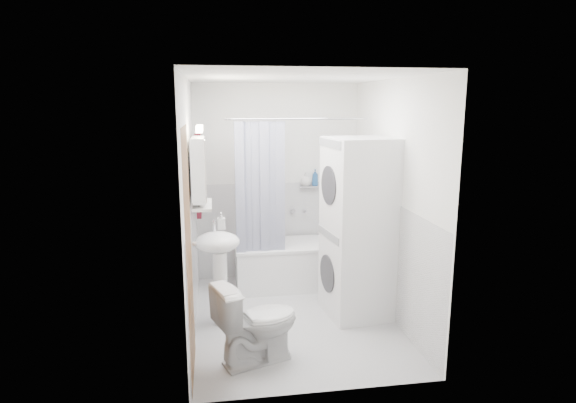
{
  "coord_description": "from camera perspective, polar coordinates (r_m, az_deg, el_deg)",
  "views": [
    {
      "loc": [
        -0.77,
        -4.53,
        2.16
      ],
      "look_at": [
        -0.04,
        0.15,
        1.2
      ],
      "focal_mm": 30.0,
      "sensor_mm": 36.0,
      "label": 1
    }
  ],
  "objects": [
    {
      "name": "floor",
      "position": [
        5.07,
        0.74,
        -13.68
      ],
      "size": [
        2.6,
        2.6,
        0.0
      ],
      "primitive_type": "plane",
      "color": "#B7B7BC",
      "rests_on": "ground"
    },
    {
      "name": "shower_caddy",
      "position": [
        5.97,
        2.46,
        1.76
      ],
      "size": [
        0.22,
        0.06,
        0.02
      ],
      "primitive_type": "cube",
      "color": "silver",
      "rests_on": "room_walls"
    },
    {
      "name": "tub_spout",
      "position": [
        6.03,
        1.95,
        -1.05
      ],
      "size": [
        0.04,
        0.12,
        0.04
      ],
      "primitive_type": "cylinder",
      "rotation": [
        1.57,
        0.0,
        0.0
      ],
      "color": "silver",
      "rests_on": "room_walls"
    },
    {
      "name": "washer_dryer",
      "position": [
        4.95,
        8.46,
        -3.14
      ],
      "size": [
        0.73,
        0.72,
        1.84
      ],
      "rotation": [
        0.0,
        0.0,
        0.12
      ],
      "color": "white",
      "rests_on": "ground"
    },
    {
      "name": "toilet",
      "position": [
        4.18,
        -3.7,
        -14.11
      ],
      "size": [
        0.81,
        0.62,
        0.7
      ],
      "primitive_type": "imported",
      "rotation": [
        0.0,
        0.0,
        1.92
      ],
      "color": "white",
      "rests_on": "ground"
    },
    {
      "name": "curtain_rod",
      "position": [
        5.26,
        1.11,
        9.77
      ],
      "size": [
        1.56,
        0.02,
        0.02
      ],
      "primitive_type": "cylinder",
      "rotation": [
        0.0,
        1.57,
        0.0
      ],
      "color": "silver",
      "rests_on": "room_walls"
    },
    {
      "name": "bathtub",
      "position": [
        5.83,
        0.58,
        -7.19
      ],
      "size": [
        1.38,
        0.66,
        0.53
      ],
      "color": "white",
      "rests_on": "ground"
    },
    {
      "name": "shelf_cup",
      "position": [
        4.83,
        -10.13,
        0.64
      ],
      "size": [
        0.1,
        0.09,
        0.1
      ],
      "primitive_type": "imported",
      "color": "gray",
      "rests_on": "shelf"
    },
    {
      "name": "door",
      "position": [
        4.14,
        -11.02,
        -4.94
      ],
      "size": [
        0.05,
        2.0,
        2.0
      ],
      "color": "brown",
      "rests_on": "ground"
    },
    {
      "name": "wainscot",
      "position": [
        5.12,
        0.21,
        -6.21
      ],
      "size": [
        1.98,
        2.58,
        2.58
      ],
      "color": "white",
      "rests_on": "ground"
    },
    {
      "name": "shower_curtain",
      "position": [
        5.28,
        -3.27,
        1.58
      ],
      "size": [
        0.55,
        0.02,
        1.45
      ],
      "color": "#141B49",
      "rests_on": "curtain_rod"
    },
    {
      "name": "medicine_cabinet",
      "position": [
        4.67,
        -10.47,
        4.01
      ],
      "size": [
        0.13,
        0.5,
        0.71
      ],
      "color": "white",
      "rests_on": "room_walls"
    },
    {
      "name": "shelf",
      "position": [
        4.73,
        -10.13,
        -0.38
      ],
      "size": [
        0.18,
        0.54,
        0.02
      ],
      "primitive_type": "cube",
      "color": "silver",
      "rests_on": "room_walls"
    },
    {
      "name": "sink",
      "position": [
        4.74,
        -8.29,
        -6.49
      ],
      "size": [
        0.44,
        0.37,
        1.04
      ],
      "color": "white",
      "rests_on": "ground"
    },
    {
      "name": "towel",
      "position": [
        5.33,
        -10.61,
        3.3
      ],
      "size": [
        0.07,
        0.38,
        0.91
      ],
      "color": "maroon",
      "rests_on": "room_walls"
    },
    {
      "name": "shelf_bottle",
      "position": [
        4.57,
        -10.18,
        -0.18
      ],
      "size": [
        0.07,
        0.18,
        0.07
      ],
      "primitive_type": "imported",
      "color": "gray",
      "rests_on": "shelf"
    },
    {
      "name": "soap_pump",
      "position": [
        4.93,
        -7.9,
        -2.81
      ],
      "size": [
        0.08,
        0.17,
        0.08
      ],
      "primitive_type": "imported",
      "color": "gray",
      "rests_on": "sink"
    },
    {
      "name": "room_walls",
      "position": [
        4.64,
        0.79,
        3.18
      ],
      "size": [
        2.6,
        2.6,
        2.6
      ],
      "color": "white",
      "rests_on": "ground"
    },
    {
      "name": "shampoo_b",
      "position": [
        5.98,
        3.23,
        2.26
      ],
      "size": [
        0.08,
        0.21,
        0.08
      ],
      "primitive_type": "imported",
      "color": "#225189",
      "rests_on": "shower_caddy"
    },
    {
      "name": "shampoo_a",
      "position": [
        5.95,
        2.1,
        2.47
      ],
      "size": [
        0.13,
        0.17,
        0.13
      ],
      "primitive_type": "imported",
      "color": "gray",
      "rests_on": "shower_caddy"
    }
  ]
}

